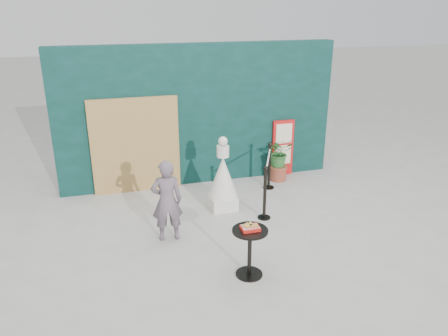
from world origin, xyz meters
TOP-DOWN VIEW (x-y plane):
  - ground at (0.00, 0.00)m, footprint 60.00×60.00m
  - back_wall at (0.00, 3.15)m, footprint 6.00×0.30m
  - bamboo_fence at (-1.40, 2.94)m, footprint 1.80×0.08m
  - woman at (-1.11, 0.74)m, footprint 0.53×0.37m
  - menu_board at (1.90, 2.95)m, footprint 0.50×0.07m
  - statue at (0.10, 1.61)m, footprint 0.57×0.57m
  - cafe_table at (-0.14, -0.64)m, footprint 0.52×0.52m
  - food_basket at (-0.14, -0.64)m, footprint 0.26×0.19m
  - planter at (1.69, 2.66)m, footprint 0.58×0.50m
  - stanchion_barrier at (1.02, 1.65)m, footprint 0.84×1.54m

SIDE VIEW (x-z plane):
  - ground at x=0.00m, z-range 0.00..0.00m
  - stanchion_barrier at x=1.02m, z-range -0.02..1.01m
  - cafe_table at x=-0.14m, z-range 0.12..0.87m
  - planter at x=1.69m, z-range 0.08..1.06m
  - statue at x=0.10m, z-range -0.13..1.32m
  - menu_board at x=1.90m, z-range 0.00..1.30m
  - woman at x=-1.11m, z-range 0.00..1.41m
  - food_basket at x=-0.14m, z-range 0.73..0.84m
  - bamboo_fence at x=-1.40m, z-range 0.00..2.00m
  - back_wall at x=0.00m, z-range 0.00..3.00m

